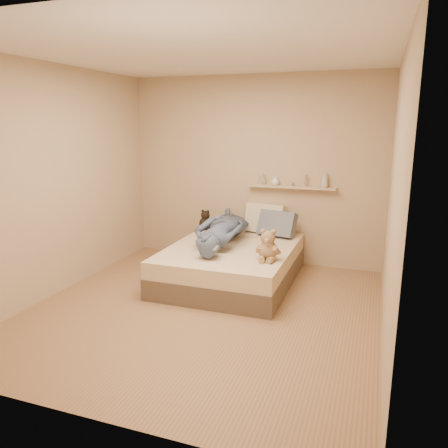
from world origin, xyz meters
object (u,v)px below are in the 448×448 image
at_px(person, 222,229).
at_px(wall_shelf, 291,187).
at_px(dark_plush, 206,221).
at_px(pillow_cream, 265,219).
at_px(game_console, 211,247).
at_px(bed, 231,264).
at_px(teddy_bear, 268,247).
at_px(pillow_grey, 277,224).

relative_size(person, wall_shelf, 1.33).
height_order(dark_plush, wall_shelf, wall_shelf).
xyz_separation_m(dark_plush, pillow_cream, (0.84, 0.12, 0.07)).
relative_size(game_console, dark_plush, 0.62).
relative_size(bed, teddy_bear, 5.23).
height_order(game_console, pillow_cream, pillow_cream).
height_order(game_console, dark_plush, dark_plush).
bearing_deg(wall_shelf, person, -132.03).
distance_m(bed, person, 0.46).
distance_m(game_console, pillow_grey, 1.36).
height_order(pillow_grey, wall_shelf, wall_shelf).
bearing_deg(bed, wall_shelf, 58.82).
height_order(person, wall_shelf, wall_shelf).
relative_size(pillow_cream, pillow_grey, 1.10).
height_order(teddy_bear, person, person).
relative_size(pillow_cream, person, 0.35).
distance_m(bed, teddy_bear, 0.77).
bearing_deg(dark_plush, wall_shelf, 9.80).
xyz_separation_m(bed, pillow_cream, (0.21, 0.83, 0.43)).
xyz_separation_m(pillow_cream, person, (-0.38, -0.71, -0.01)).
height_order(teddy_bear, pillow_cream, pillow_cream).
relative_size(game_console, wall_shelf, 0.15).
relative_size(dark_plush, wall_shelf, 0.25).
distance_m(game_console, person, 0.72).
height_order(dark_plush, pillow_grey, pillow_grey).
distance_m(game_console, pillow_cream, 1.44).
relative_size(bed, wall_shelf, 1.58).
bearing_deg(person, wall_shelf, -136.63).
relative_size(teddy_bear, pillow_cream, 0.66).
xyz_separation_m(bed, wall_shelf, (0.55, 0.91, 0.88)).
bearing_deg(pillow_grey, game_console, -109.72).
bearing_deg(pillow_grey, teddy_bear, -82.53).
xyz_separation_m(game_console, pillow_cream, (0.26, 1.42, 0.05)).
bearing_deg(teddy_bear, pillow_grey, 97.47).
height_order(bed, game_console, game_console).
xyz_separation_m(bed, person, (-0.16, 0.12, 0.42)).
relative_size(bed, pillow_cream, 3.45).
relative_size(teddy_bear, dark_plush, 1.23).
xyz_separation_m(game_console, pillow_grey, (0.46, 1.28, 0.02)).
bearing_deg(game_console, teddy_bear, 18.96).
distance_m(teddy_bear, wall_shelf, 1.38).
xyz_separation_m(dark_plush, pillow_grey, (1.04, -0.02, 0.04)).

